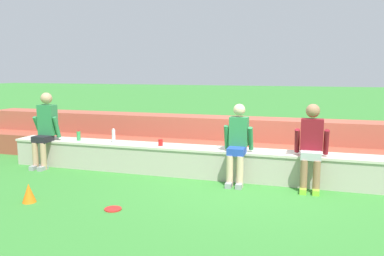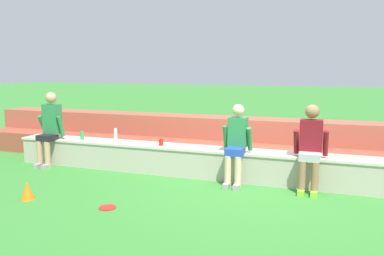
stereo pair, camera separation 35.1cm
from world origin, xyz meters
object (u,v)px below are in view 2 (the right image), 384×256
object	(u,v)px
water_bottle_near_right	(82,135)
plastic_cup_middle	(161,142)
frisbee	(107,208)
sports_cone	(27,190)
water_bottle_center_gap	(116,135)
person_center	(310,145)
person_left_of_center	(236,143)
person_far_left	(50,126)

from	to	relation	value
water_bottle_near_right	plastic_cup_middle	distance (m)	1.73
frisbee	sports_cone	distance (m)	1.31
water_bottle_center_gap	plastic_cup_middle	distance (m)	0.97
person_center	person_left_of_center	bearing A→B (deg)	-179.02
person_far_left	frisbee	world-z (taller)	person_far_left
person_far_left	person_left_of_center	distance (m)	3.80
water_bottle_center_gap	water_bottle_near_right	bearing A→B (deg)	179.18
person_left_of_center	person_center	distance (m)	1.18
water_bottle_near_right	person_far_left	bearing A→B (deg)	-161.28
frisbee	sports_cone	world-z (taller)	sports_cone
person_far_left	plastic_cup_middle	bearing A→B (deg)	4.26
plastic_cup_middle	frisbee	distance (m)	2.03
person_left_of_center	water_bottle_near_right	world-z (taller)	person_left_of_center
person_center	frisbee	world-z (taller)	person_center
person_far_left	water_bottle_center_gap	xyz separation A→B (m)	(1.38, 0.19, -0.13)
person_far_left	frisbee	size ratio (longest dim) A/B	6.18
frisbee	water_bottle_near_right	bearing A→B (deg)	132.21
water_bottle_near_right	frisbee	size ratio (longest dim) A/B	0.86
plastic_cup_middle	frisbee	bearing A→B (deg)	-88.29
frisbee	sports_cone	size ratio (longest dim) A/B	0.85
sports_cone	frisbee	bearing A→B (deg)	3.50
person_center	water_bottle_center_gap	bearing A→B (deg)	176.78
person_center	plastic_cup_middle	world-z (taller)	person_center
water_bottle_near_right	sports_cone	world-z (taller)	water_bottle_near_right
person_left_of_center	sports_cone	world-z (taller)	person_left_of_center
person_left_of_center	frisbee	bearing A→B (deg)	-128.75
water_bottle_near_right	person_center	bearing A→B (deg)	-2.79
water_bottle_center_gap	plastic_cup_middle	size ratio (longest dim) A/B	2.29
person_far_left	person_center	xyz separation A→B (m)	(4.97, -0.01, -0.05)
person_left_of_center	frisbee	world-z (taller)	person_left_of_center
person_center	water_bottle_near_right	world-z (taller)	person_center
person_left_of_center	frisbee	size ratio (longest dim) A/B	5.66
water_bottle_center_gap	frisbee	distance (m)	2.31
person_far_left	person_center	size ratio (longest dim) A/B	1.07
person_left_of_center	person_far_left	bearing A→B (deg)	179.58
person_left_of_center	water_bottle_center_gap	size ratio (longest dim) A/B	4.92
person_left_of_center	plastic_cup_middle	bearing A→B (deg)	172.11
person_left_of_center	plastic_cup_middle	distance (m)	1.48
water_bottle_center_gap	water_bottle_near_right	size ratio (longest dim) A/B	1.33
sports_cone	water_bottle_center_gap	bearing A→B (deg)	82.05
person_far_left	frisbee	bearing A→B (deg)	-36.43
frisbee	person_center	bearing A→B (deg)	34.40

